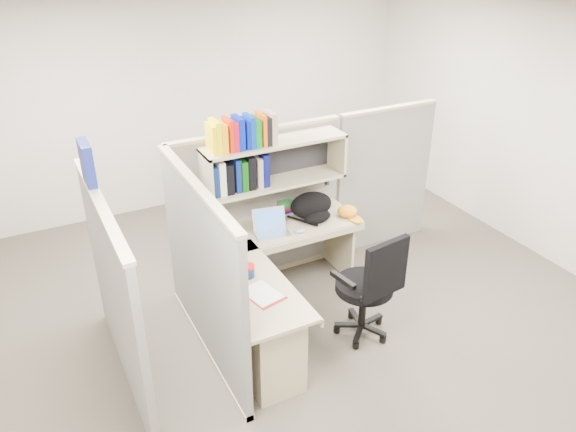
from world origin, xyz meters
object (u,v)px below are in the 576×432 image
backpack (314,207)px  snack_canister (248,271)px  task_chair (367,302)px  laptop (272,223)px  desk (273,312)px

backpack → snack_canister: size_ratio=3.93×
backpack → snack_canister: 1.18m
snack_canister → task_chair: task_chair is taller
laptop → snack_canister: 0.74m
laptop → task_chair: 1.14m
task_chair → laptop: bearing=117.7°
laptop → backpack: (0.50, 0.09, 0.01)m
laptop → backpack: bearing=20.0°
desk → snack_canister: bearing=124.8°
laptop → backpack: 0.51m
snack_canister → task_chair: bearing=-20.7°
laptop → snack_canister: bearing=-121.4°
backpack → task_chair: 1.12m
desk → backpack: (0.86, 0.83, 0.42)m
desk → snack_canister: snack_canister is taller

